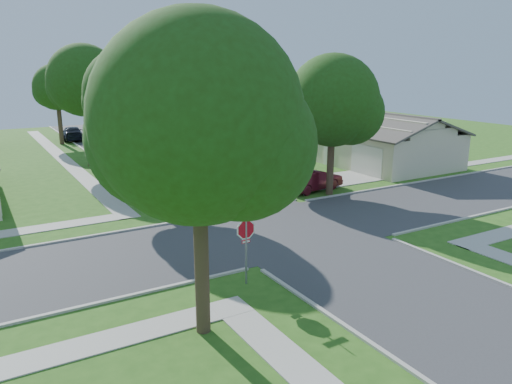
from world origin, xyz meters
The scene contains 20 objects.
ground centered at (0.00, 0.00, 0.00)m, with size 100.00×100.00×0.00m, color #2C5A18.
road_ns centered at (0.00, 0.00, 0.00)m, with size 7.00×100.00×0.02m, color #333335.
sidewalk_ne centered at (6.10, 26.00, 0.02)m, with size 1.20×40.00×0.04m, color #9E9B91.
sidewalk_nw centered at (-6.10, 26.00, 0.02)m, with size 1.20×40.00×0.04m, color #9E9B91.
driveway centered at (7.90, 7.10, 0.03)m, with size 8.80×3.60×0.05m, color #9E9B91.
stop_sign_sw centered at (-4.70, -4.70, 2.03)m, with size 1.05×0.80×2.98m.
stop_sign_ne centered at (4.70, 4.70, 2.03)m, with size 1.05×0.80×2.98m.
tree_e_near centered at (4.75, 9.01, 5.64)m, with size 4.97×4.80×8.28m.
tree_e_mid centered at (4.76, 21.01, 6.25)m, with size 5.59×5.40×9.21m.
tree_e_far centered at (4.75, 34.01, 5.98)m, with size 5.17×5.00×8.72m.
tree_w_near centered at (-4.64, 9.01, 6.12)m, with size 5.38×5.20×8.97m.
tree_w_mid centered at (-4.64, 21.01, 6.49)m, with size 5.80×5.60×9.56m.
tree_w_far centered at (-4.65, 34.01, 5.51)m, with size 4.76×4.60×8.04m.
tree_sw_corner centered at (-7.44, -6.99, 6.26)m, with size 6.21×6.00×9.55m.
tree_ne_corner centered at (6.36, 4.21, 5.59)m, with size 5.80×5.60×8.66m.
house_ne_near centered at (15.99, 11.00, 1.52)m, with size 8.42×13.60×4.23m.
house_ne_far centered at (15.99, 29.00, 1.52)m, with size 8.42×13.60×4.23m.
car_driveway centered at (6.00, 5.50, 0.70)m, with size 1.49×4.27×1.41m, color #4E101C.
car_curb_east centered at (3.20, 30.37, 0.77)m, with size 1.83×4.54×1.55m, color black.
car_curb_west centered at (-3.20, 36.37, 0.72)m, with size 2.03×4.99×1.45m, color black.
Camera 1 is at (-13.09, -19.79, 8.03)m, focal length 35.00 mm.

